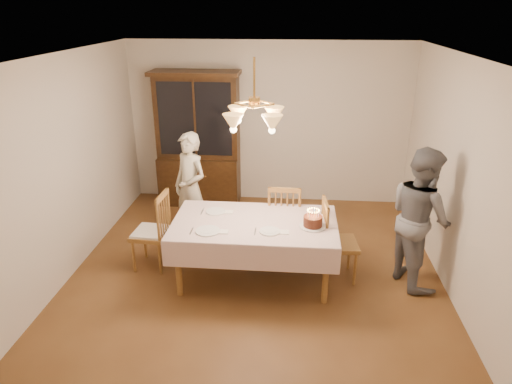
# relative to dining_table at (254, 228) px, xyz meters

# --- Properties ---
(ground) EXTENTS (5.00, 5.00, 0.00)m
(ground) POSITION_rel_dining_table_xyz_m (0.00, 0.00, -0.68)
(ground) COLOR #573518
(ground) RESTS_ON ground
(room_shell) EXTENTS (5.00, 5.00, 5.00)m
(room_shell) POSITION_rel_dining_table_xyz_m (0.00, 0.00, 0.90)
(room_shell) COLOR white
(room_shell) RESTS_ON ground
(dining_table) EXTENTS (1.90, 1.10, 0.76)m
(dining_table) POSITION_rel_dining_table_xyz_m (0.00, 0.00, 0.00)
(dining_table) COLOR brown
(dining_table) RESTS_ON ground
(china_hutch) EXTENTS (1.38, 0.54, 2.16)m
(china_hutch) POSITION_rel_dining_table_xyz_m (-1.11, 2.25, 0.36)
(china_hutch) COLOR black
(china_hutch) RESTS_ON ground
(chair_far_side) EXTENTS (0.45, 0.43, 1.00)m
(chair_far_side) POSITION_rel_dining_table_xyz_m (0.33, 0.66, -0.24)
(chair_far_side) COLOR brown
(chair_far_side) RESTS_ON ground
(chair_left_end) EXTENTS (0.45, 0.47, 1.00)m
(chair_left_end) POSITION_rel_dining_table_xyz_m (-1.31, 0.17, -0.23)
(chair_left_end) COLOR brown
(chair_left_end) RESTS_ON ground
(chair_right_end) EXTENTS (0.46, 0.47, 1.00)m
(chair_right_end) POSITION_rel_dining_table_xyz_m (0.99, 0.12, -0.24)
(chair_right_end) COLOR brown
(chair_right_end) RESTS_ON ground
(elderly_woman) EXTENTS (0.67, 0.63, 1.54)m
(elderly_woman) POSITION_rel_dining_table_xyz_m (-0.97, 0.95, 0.09)
(elderly_woman) COLOR beige
(elderly_woman) RESTS_ON ground
(adult_in_grey) EXTENTS (0.85, 0.97, 1.66)m
(adult_in_grey) POSITION_rel_dining_table_xyz_m (1.89, 0.14, 0.15)
(adult_in_grey) COLOR slate
(adult_in_grey) RESTS_ON ground
(birthday_cake) EXTENTS (0.30, 0.30, 0.21)m
(birthday_cake) POSITION_rel_dining_table_xyz_m (0.67, -0.07, 0.14)
(birthday_cake) COLOR white
(birthday_cake) RESTS_ON dining_table
(place_setting_near_left) EXTENTS (0.42, 0.27, 0.02)m
(place_setting_near_left) POSITION_rel_dining_table_xyz_m (-0.48, -0.29, 0.08)
(place_setting_near_left) COLOR white
(place_setting_near_left) RESTS_ON dining_table
(place_setting_near_right) EXTENTS (0.38, 0.23, 0.02)m
(place_setting_near_right) POSITION_rel_dining_table_xyz_m (0.21, -0.24, 0.08)
(place_setting_near_right) COLOR white
(place_setting_near_right) RESTS_ON dining_table
(place_setting_far_left) EXTENTS (0.38, 0.24, 0.02)m
(place_setting_far_left) POSITION_rel_dining_table_xyz_m (-0.48, 0.23, 0.08)
(place_setting_far_left) COLOR white
(place_setting_far_left) RESTS_ON dining_table
(chandelier) EXTENTS (0.62, 0.62, 0.73)m
(chandelier) POSITION_rel_dining_table_xyz_m (-0.00, -0.00, 1.29)
(chandelier) COLOR #BF8C3F
(chandelier) RESTS_ON ground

